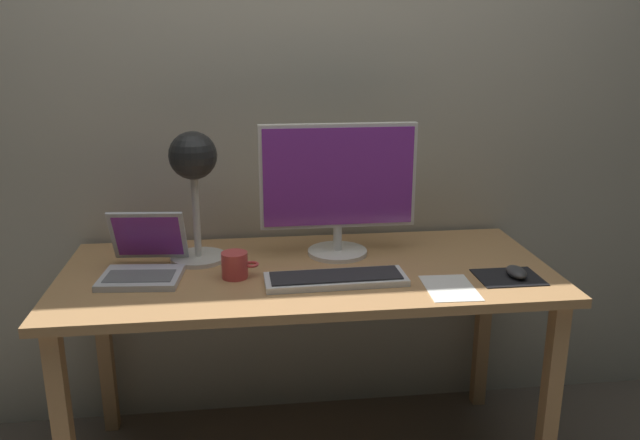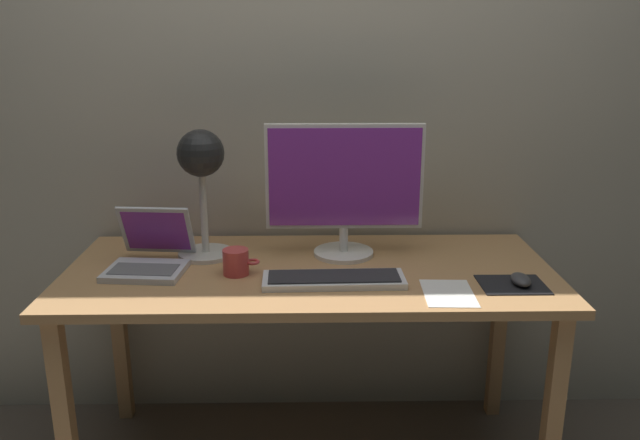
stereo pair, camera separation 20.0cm
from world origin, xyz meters
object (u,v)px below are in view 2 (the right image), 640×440
object	(u,v)px
laptop	(150,251)
desk_lamp	(201,167)
keyboard_main	(333,279)
mouse	(520,280)
monitor	(344,184)
coffee_mug	(236,262)

from	to	relation	value
laptop	desk_lamp	size ratio (longest dim) A/B	0.65
keyboard_main	mouse	world-z (taller)	mouse
monitor	laptop	xyz separation A→B (m)	(-0.64, -0.11, -0.20)
keyboard_main	mouse	xyz separation A→B (m)	(0.57, -0.03, 0.01)
keyboard_main	monitor	bearing A→B (deg)	80.33
laptop	desk_lamp	world-z (taller)	desk_lamp
coffee_mug	desk_lamp	bearing A→B (deg)	125.30
desk_lamp	coffee_mug	bearing A→B (deg)	-54.70
keyboard_main	laptop	distance (m)	0.62
monitor	laptop	distance (m)	0.68
desk_lamp	mouse	bearing A→B (deg)	-16.09
desk_lamp	coffee_mug	xyz separation A→B (m)	(0.13, -0.18, -0.27)
monitor	laptop	bearing A→B (deg)	-170.31
monitor	coffee_mug	xyz separation A→B (m)	(-0.35, -0.18, -0.21)
laptop	monitor	bearing A→B (deg)	9.69
keyboard_main	laptop	size ratio (longest dim) A/B	1.54
laptop	mouse	world-z (taller)	laptop
mouse	keyboard_main	bearing A→B (deg)	176.78
laptop	mouse	size ratio (longest dim) A/B	3.00
monitor	keyboard_main	xyz separation A→B (m)	(-0.04, -0.26, -0.24)
monitor	keyboard_main	distance (m)	0.36
keyboard_main	mouse	distance (m)	0.57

